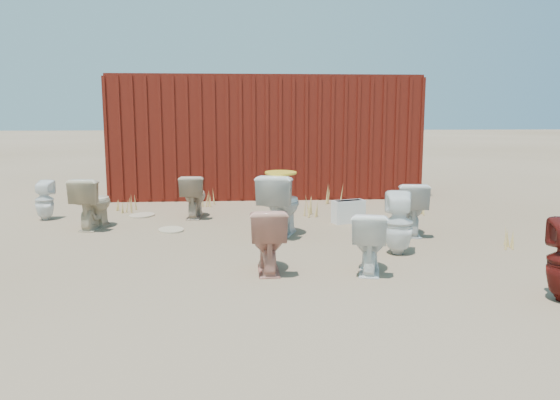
{
  "coord_description": "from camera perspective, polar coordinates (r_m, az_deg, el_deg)",
  "views": [
    {
      "loc": [
        -0.5,
        -6.4,
        1.66
      ],
      "look_at": [
        0.0,
        0.6,
        0.55
      ],
      "focal_mm": 35.0,
      "sensor_mm": 36.0,
      "label": 1
    }
  ],
  "objects": [
    {
      "name": "toilet_back_e",
      "position": [
        6.63,
        12.28,
        -2.39
      ],
      "size": [
        0.4,
        0.4,
        0.75
      ],
      "primitive_type": "imported",
      "rotation": [
        0.0,
        0.0,
        2.95
      ],
      "color": "white",
      "rests_on": "ground"
    },
    {
      "name": "toilet_back_a",
      "position": [
        9.35,
        -23.4,
        -0.03
      ],
      "size": [
        0.3,
        0.31,
        0.63
      ],
      "primitive_type": "imported",
      "rotation": [
        0.0,
        0.0,
        3.07
      ],
      "color": "white",
      "rests_on": "ground"
    },
    {
      "name": "loose_lid_far",
      "position": [
        8.0,
        -11.31,
        -3.08
      ],
      "size": [
        0.46,
        0.54,
        0.02
      ],
      "primitive_type": "ellipsoid",
      "rotation": [
        0.0,
        0.0,
        0.24
      ],
      "color": "#BDAD89",
      "rests_on": "ground"
    },
    {
      "name": "toilet_back_beige_left",
      "position": [
        8.4,
        -18.96,
        -0.3
      ],
      "size": [
        0.55,
        0.8,
        0.75
      ],
      "primitive_type": "imported",
      "rotation": [
        0.0,
        0.0,
        2.95
      ],
      "color": "beige",
      "rests_on": "ground"
    },
    {
      "name": "weed_clump_f",
      "position": [
        7.46,
        22.61,
        -3.49
      ],
      "size": [
        0.28,
        0.28,
        0.27
      ],
      "primitive_type": "cone",
      "color": "tan",
      "rests_on": "ground"
    },
    {
      "name": "toilet_front_e",
      "position": [
        7.76,
        13.47,
        -0.85
      ],
      "size": [
        0.51,
        0.77,
        0.73
      ],
      "primitive_type": "imported",
      "rotation": [
        0.0,
        0.0,
        3.0
      ],
      "color": "silver",
      "rests_on": "ground"
    },
    {
      "name": "weed_clump_a",
      "position": [
        9.67,
        -15.77,
        -0.45
      ],
      "size": [
        0.36,
        0.36,
        0.26
      ],
      "primitive_type": "cone",
      "color": "tan",
      "rests_on": "ground"
    },
    {
      "name": "weed_clump_d",
      "position": [
        10.04,
        -7.67,
        0.2
      ],
      "size": [
        0.3,
        0.3,
        0.28
      ],
      "primitive_type": "cone",
      "color": "tan",
      "rests_on": "ground"
    },
    {
      "name": "toilet_front_c",
      "position": [
        5.85,
        9.32,
        -4.32
      ],
      "size": [
        0.51,
        0.71,
        0.65
      ],
      "primitive_type": "imported",
      "rotation": [
        0.0,
        0.0,
        2.89
      ],
      "color": "white",
      "rests_on": "ground"
    },
    {
      "name": "weed_clump_b",
      "position": [
        8.98,
        2.85,
        -0.66
      ],
      "size": [
        0.32,
        0.32,
        0.31
      ],
      "primitive_type": "cone",
      "color": "tan",
      "rests_on": "ground"
    },
    {
      "name": "weed_clump_c",
      "position": [
        9.43,
        13.62,
        -0.42
      ],
      "size": [
        0.36,
        0.36,
        0.32
      ],
      "primitive_type": "cone",
      "color": "tan",
      "rests_on": "ground"
    },
    {
      "name": "loose_lid_near",
      "position": [
        9.24,
        -14.21,
        -1.56
      ],
      "size": [
        0.52,
        0.59,
        0.02
      ],
      "primitive_type": "ellipsoid",
      "rotation": [
        0.0,
        0.0,
        -0.33
      ],
      "color": "tan",
      "rests_on": "ground"
    },
    {
      "name": "yellow_lid",
      "position": [
        7.42,
        0.07,
        2.87
      ],
      "size": [
        0.43,
        0.54,
        0.02
      ],
      "primitive_type": "ellipsoid",
      "color": "gold",
      "rests_on": "toilet_back_yellowlid"
    },
    {
      "name": "shipping_container",
      "position": [
        11.62,
        -1.64,
        6.72
      ],
      "size": [
        6.0,
        2.4,
        2.4
      ],
      "primitive_type": "cube",
      "color": "#4E0F0D",
      "rests_on": "ground"
    },
    {
      "name": "toilet_front_pink",
      "position": [
        5.78,
        -1.29,
        -4.16
      ],
      "size": [
        0.39,
        0.68,
        0.69
      ],
      "primitive_type": "imported",
      "rotation": [
        0.0,
        0.0,
        3.14
      ],
      "color": "tan",
      "rests_on": "ground"
    },
    {
      "name": "ground",
      "position": [
        6.63,
        0.37,
        -5.51
      ],
      "size": [
        100.0,
        100.0,
        0.0
      ],
      "primitive_type": "plane",
      "color": "brown",
      "rests_on": "ground"
    },
    {
      "name": "weed_clump_e",
      "position": [
        10.16,
        5.81,
        0.5
      ],
      "size": [
        0.34,
        0.34,
        0.34
      ],
      "primitive_type": "cone",
      "color": "tan",
      "rests_on": "ground"
    },
    {
      "name": "toilet_back_beige_right",
      "position": [
        8.91,
        -8.99,
        0.4
      ],
      "size": [
        0.43,
        0.7,
        0.69
      ],
      "primitive_type": "imported",
      "rotation": [
        0.0,
        0.0,
        3.08
      ],
      "color": "tan",
      "rests_on": "ground"
    },
    {
      "name": "toilet_back_yellowlid",
      "position": [
        7.48,
        0.07,
        -0.49
      ],
      "size": [
        0.74,
        0.95,
        0.86
      ],
      "primitive_type": "imported",
      "rotation": [
        0.0,
        0.0,
        2.78
      ],
      "color": "white",
      "rests_on": "ground"
    },
    {
      "name": "loose_tank",
      "position": [
        8.44,
        7.16,
        -1.21
      ],
      "size": [
        0.54,
        0.35,
        0.35
      ],
      "primitive_type": "cube",
      "rotation": [
        0.0,
        0.0,
        0.33
      ],
      "color": "silver",
      "rests_on": "ground"
    }
  ]
}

